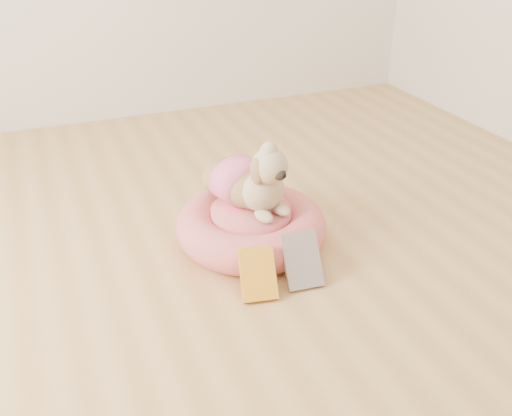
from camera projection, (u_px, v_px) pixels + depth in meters
name	position (u px, v px, depth m)	size (l,w,h in m)	color
floor	(240.00, 368.00, 1.63)	(4.50, 4.50, 0.00)	tan
pet_bed	(251.00, 226.00, 2.20)	(0.58, 0.58, 0.15)	#E36358
dog	(249.00, 169.00, 2.12)	(0.28, 0.41, 0.30)	brown
book_yellow	(258.00, 274.00, 1.91)	(0.12, 0.02, 0.18)	yellow
book_white	(302.00, 260.00, 1.97)	(0.13, 0.02, 0.20)	white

